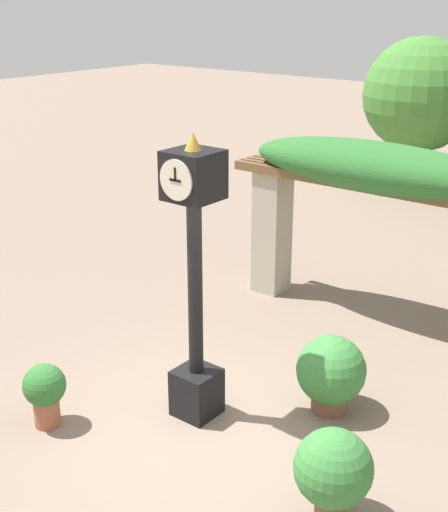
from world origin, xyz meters
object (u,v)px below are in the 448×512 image
(pedestal_clock, at_px, (195,279))
(potted_plant_near_right, at_px, (333,471))
(potted_plant_far_left, at_px, (331,372))
(potted_plant_near_left, at_px, (45,390))

(pedestal_clock, bearing_deg, potted_plant_near_right, -15.32)
(potted_plant_near_right, xyz_separation_m, potted_plant_far_left, (-0.95, 1.59, -0.04))
(pedestal_clock, height_order, potted_plant_near_left, pedestal_clock)
(potted_plant_near_right, bearing_deg, potted_plant_far_left, 120.93)
(pedestal_clock, height_order, potted_plant_far_left, pedestal_clock)
(potted_plant_near_left, distance_m, potted_plant_near_right, 3.33)
(pedestal_clock, relative_size, potted_plant_far_left, 3.53)
(potted_plant_near_left, bearing_deg, potted_plant_near_right, 11.12)
(potted_plant_near_left, xyz_separation_m, potted_plant_far_left, (2.31, 2.23, 0.05))
(potted_plant_near_right, distance_m, potted_plant_far_left, 1.85)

